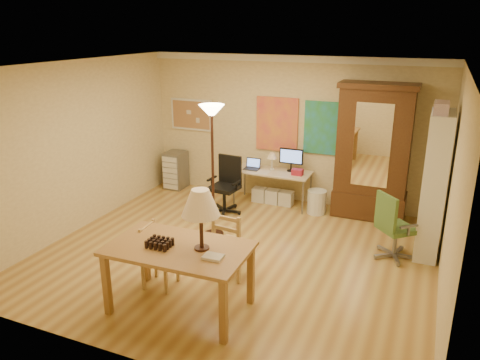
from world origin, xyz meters
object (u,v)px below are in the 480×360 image
at_px(computer_desk, 274,184).
at_px(armoire, 372,161).
at_px(office_chair_green, 393,241).
at_px(bookshelf, 434,186).
at_px(office_chair_black, 225,198).
at_px(dining_table, 186,235).

height_order(computer_desk, armoire, armoire).
distance_m(office_chair_green, bookshelf, 0.97).
height_order(office_chair_green, armoire, armoire).
distance_m(computer_desk, armoire, 1.83).
xyz_separation_m(computer_desk, office_chair_black, (-0.66, -0.73, -0.12)).
bearing_deg(bookshelf, armoire, 132.69).
height_order(computer_desk, bookshelf, bookshelf).
height_order(dining_table, office_chair_black, dining_table).
relative_size(office_chair_green, armoire, 0.43).
distance_m(dining_table, computer_desk, 3.71).
bearing_deg(armoire, dining_table, -111.93).
bearing_deg(office_chair_green, dining_table, -132.20).
relative_size(armoire, bookshelf, 1.11).
relative_size(computer_desk, armoire, 0.61).
bearing_deg(dining_table, armoire, 68.07).
relative_size(computer_desk, office_chair_black, 1.40).
xyz_separation_m(computer_desk, bookshelf, (2.72, -0.99, 0.65)).
relative_size(dining_table, armoire, 0.70).
bearing_deg(computer_desk, office_chair_green, -31.13).
bearing_deg(dining_table, office_chair_black, 106.72).
bearing_deg(office_chair_green, armoire, 110.90).
xyz_separation_m(computer_desk, office_chair_green, (2.28, -1.38, -0.13)).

